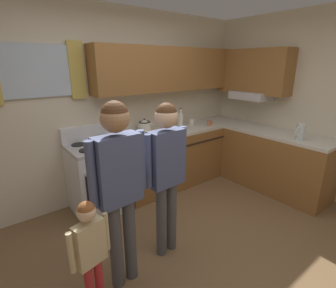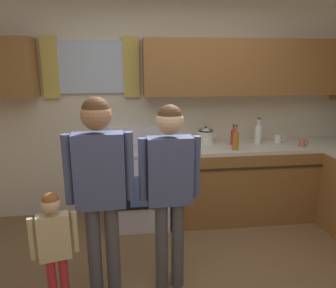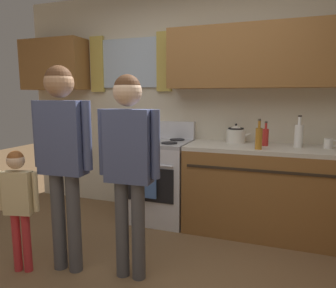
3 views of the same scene
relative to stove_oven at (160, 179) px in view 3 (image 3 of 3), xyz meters
The scene contains 10 objects.
back_wall_unit 1.16m from the stove_oven, 30.05° to the left, with size 4.60×0.42×2.60m.
stove_oven is the anchor object (origin of this frame).
bottle_oil_amber 1.22m from the stove_oven, 10.62° to the right, with size 0.06×0.06×0.29m.
bottle_milk_white 1.54m from the stove_oven, ahead, with size 0.08×0.08×0.31m.
bottle_sauce_red 1.25m from the stove_oven, ahead, with size 0.06×0.06×0.25m.
mug_ceramic_white 1.78m from the stove_oven, ahead, with size 0.13×0.08×0.09m.
stovetop_kettle 0.99m from the stove_oven, ahead, with size 0.27×0.20×0.21m.
adult_holding_child 1.41m from the stove_oven, 104.05° to the right, with size 0.50×0.22×1.62m.
adult_in_plaid 1.30m from the stove_oven, 79.71° to the right, with size 0.48×0.21×1.55m.
small_child 1.54m from the stove_oven, 114.59° to the right, with size 0.32×0.14×0.98m.
Camera 3 is at (0.85, -1.65, 1.39)m, focal length 33.09 mm.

